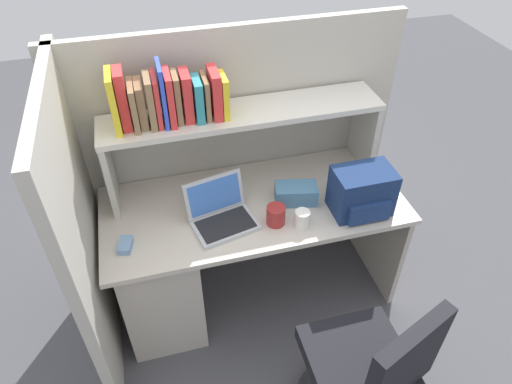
{
  "coord_description": "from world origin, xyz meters",
  "views": [
    {
      "loc": [
        -0.47,
        -1.78,
        2.37
      ],
      "look_at": [
        0.0,
        -0.05,
        0.85
      ],
      "focal_mm": 32.58,
      "sensor_mm": 36.0,
      "label": 1
    }
  ],
  "objects": [
    {
      "name": "cubicle_partition_left",
      "position": [
        -0.85,
        -0.05,
        0.78
      ],
      "size": [
        0.05,
        1.06,
        1.55
      ],
      "primitive_type": "cube",
      "color": "#B2ADA0",
      "rests_on": "ground_plane"
    },
    {
      "name": "computer_mouse",
      "position": [
        -0.67,
        -0.15,
        0.75
      ],
      "size": [
        0.08,
        0.11,
        0.03
      ],
      "primitive_type": "cube",
      "rotation": [
        0.0,
        0.0,
        -0.23
      ],
      "color": "#7299C6",
      "rests_on": "desk"
    },
    {
      "name": "cubicle_partition_rear",
      "position": [
        0.0,
        0.38,
        0.78
      ],
      "size": [
        1.84,
        0.05,
        1.55
      ],
      "primitive_type": "cube",
      "color": "#B2ADA0",
      "rests_on": "ground_plane"
    },
    {
      "name": "tissue_box",
      "position": [
        0.22,
        -0.04,
        0.78
      ],
      "size": [
        0.24,
        0.16,
        0.1
      ],
      "primitive_type": "cube",
      "rotation": [
        0.0,
        0.0,
        -0.21
      ],
      "color": "teal",
      "rests_on": "desk"
    },
    {
      "name": "snack_canister",
      "position": [
        0.07,
        -0.17,
        0.78
      ],
      "size": [
        0.1,
        0.1,
        0.1
      ],
      "primitive_type": "cylinder",
      "color": "maroon",
      "rests_on": "desk"
    },
    {
      "name": "paper_cup",
      "position": [
        0.19,
        -0.22,
        0.78
      ],
      "size": [
        0.08,
        0.08,
        0.09
      ],
      "primitive_type": "cylinder",
      "color": "white",
      "rests_on": "desk"
    },
    {
      "name": "backpack",
      "position": [
        0.52,
        -0.19,
        0.85
      ],
      "size": [
        0.3,
        0.23,
        0.25
      ],
      "color": "navy",
      "rests_on": "desk"
    },
    {
      "name": "ground_plane",
      "position": [
        0.0,
        0.0,
        0.0
      ],
      "size": [
        8.0,
        8.0,
        0.0
      ],
      "primitive_type": "plane",
      "color": "#4C4C51"
    },
    {
      "name": "reference_books_on_shelf",
      "position": [
        -0.36,
        0.2,
        1.3
      ],
      "size": [
        0.54,
        0.18,
        0.3
      ],
      "color": "yellow",
      "rests_on": "overhead_hutch"
    },
    {
      "name": "office_chair",
      "position": [
        0.28,
        -0.9,
        0.39
      ],
      "size": [
        0.53,
        0.55,
        0.93
      ],
      "rotation": [
        0.0,
        0.0,
        3.52
      ],
      "color": "black",
      "rests_on": "ground_plane"
    },
    {
      "name": "desk",
      "position": [
        -0.39,
        0.0,
        0.4
      ],
      "size": [
        1.6,
        0.7,
        0.73
      ],
      "color": "beige",
      "rests_on": "ground_plane"
    },
    {
      "name": "overhead_hutch",
      "position": [
        0.0,
        0.2,
        1.08
      ],
      "size": [
        1.44,
        0.28,
        0.45
      ],
      "color": "#BCB7AC",
      "rests_on": "desk"
    },
    {
      "name": "laptop",
      "position": [
        -0.19,
        -0.09,
        0.78
      ],
      "size": [
        0.36,
        0.32,
        0.22
      ],
      "color": "#B7BABF",
      "rests_on": "desk"
    }
  ]
}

